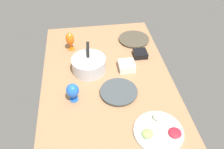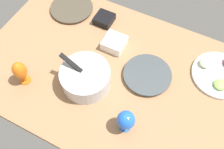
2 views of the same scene
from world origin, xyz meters
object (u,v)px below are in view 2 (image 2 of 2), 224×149
object	(u,v)px
fruit_platter	(219,74)
hurricane_glass_orange	(20,71)
dinner_plate_right	(72,8)
hurricane_glass_blue	(126,120)
mixing_bowl	(85,77)
square_bowl_white	(114,43)
square_bowl_black	(104,19)
dinner_plate_left	(147,75)

from	to	relation	value
fruit_platter	hurricane_glass_orange	xyz separation A→B (cm)	(99.29, 54.72, 9.28)
dinner_plate_right	hurricane_glass_blue	bearing A→B (deg)	139.34
mixing_bowl	fruit_platter	distance (cm)	78.11
dinner_plate_right	square_bowl_white	xyz separation A→B (cm)	(-41.00, 15.23, 2.31)
mixing_bowl	hurricane_glass_blue	xyz separation A→B (cm)	(-31.21, 13.49, 2.67)
fruit_platter	hurricane_glass_blue	world-z (taller)	hurricane_glass_blue
mixing_bowl	square_bowl_black	world-z (taller)	mixing_bowl
dinner_plate_right	dinner_plate_left	bearing A→B (deg)	158.83
dinner_plate_left	hurricane_glass_blue	xyz separation A→B (cm)	(-1.58, 33.55, 7.79)
dinner_plate_left	square_bowl_black	distance (cm)	50.27
fruit_platter	square_bowl_black	bearing A→B (deg)	-4.76
dinner_plate_left	square_bowl_white	xyz separation A→B (cm)	(27.26, -11.21, 1.98)
dinner_plate_left	square_bowl_black	bearing A→B (deg)	-31.99
square_bowl_white	hurricane_glass_blue	bearing A→B (deg)	122.80
fruit_platter	square_bowl_white	bearing A→B (deg)	7.74
mixing_bowl	hurricane_glass_orange	bearing A→B (deg)	24.37
dinner_plate_left	mixing_bowl	bearing A→B (deg)	34.09
dinner_plate_right	square_bowl_black	world-z (taller)	square_bowl_black
square_bowl_white	dinner_plate_right	bearing A→B (deg)	-20.37
hurricane_glass_orange	mixing_bowl	bearing A→B (deg)	-155.63
hurricane_glass_orange	square_bowl_black	distance (cm)	64.85
dinner_plate_right	square_bowl_white	world-z (taller)	square_bowl_white
fruit_platter	square_bowl_black	xyz separation A→B (cm)	(79.86, -6.65, 1.38)
hurricane_glass_orange	square_bowl_white	size ratio (longest dim) A/B	1.32
fruit_platter	hurricane_glass_orange	bearing A→B (deg)	28.86
dinner_plate_left	dinner_plate_right	xyz separation A→B (cm)	(68.26, -26.44, -0.33)
mixing_bowl	hurricane_glass_blue	world-z (taller)	mixing_bowl
dinner_plate_right	hurricane_glass_orange	distance (cm)	62.22
dinner_plate_right	hurricane_glass_orange	xyz separation A→B (cm)	(-6.21, 61.18, 9.53)
hurricane_glass_orange	square_bowl_white	distance (cm)	58.09
mixing_bowl	square_bowl_black	distance (cm)	48.60
dinner_plate_left	square_bowl_black	xyz separation A→B (cm)	(42.62, -26.63, 1.30)
hurricane_glass_orange	fruit_platter	bearing A→B (deg)	-151.14
dinner_plate_left	hurricane_glass_blue	bearing A→B (deg)	92.70
dinner_plate_right	hurricane_glass_orange	world-z (taller)	hurricane_glass_orange
hurricane_glass_blue	mixing_bowl	bearing A→B (deg)	-23.38
dinner_plate_right	mixing_bowl	xyz separation A→B (cm)	(-38.63, 46.49, 5.45)
dinner_plate_left	hurricane_glass_blue	world-z (taller)	hurricane_glass_blue
dinner_plate_right	square_bowl_black	distance (cm)	25.69
dinner_plate_right	square_bowl_white	distance (cm)	43.79
dinner_plate_right	mixing_bowl	size ratio (longest dim) A/B	1.02
hurricane_glass_blue	hurricane_glass_orange	distance (cm)	63.66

